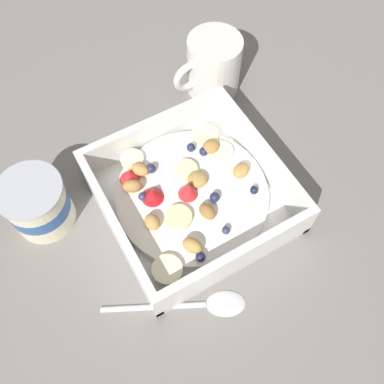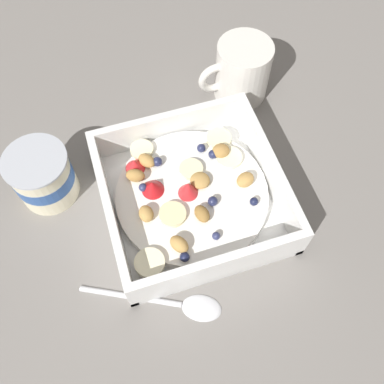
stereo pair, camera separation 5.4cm
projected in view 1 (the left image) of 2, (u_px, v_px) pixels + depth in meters
ground_plane at (203, 208)px, 0.57m from camera, size 2.40×2.40×0.00m
fruit_bowl at (191, 195)px, 0.55m from camera, size 0.22×0.22×0.06m
spoon at (204, 304)px, 0.50m from camera, size 0.10×0.16×0.01m
yogurt_cup at (38, 204)px, 0.53m from camera, size 0.08×0.08×0.08m
coffee_mug at (213, 66)px, 0.63m from camera, size 0.08×0.11×0.09m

